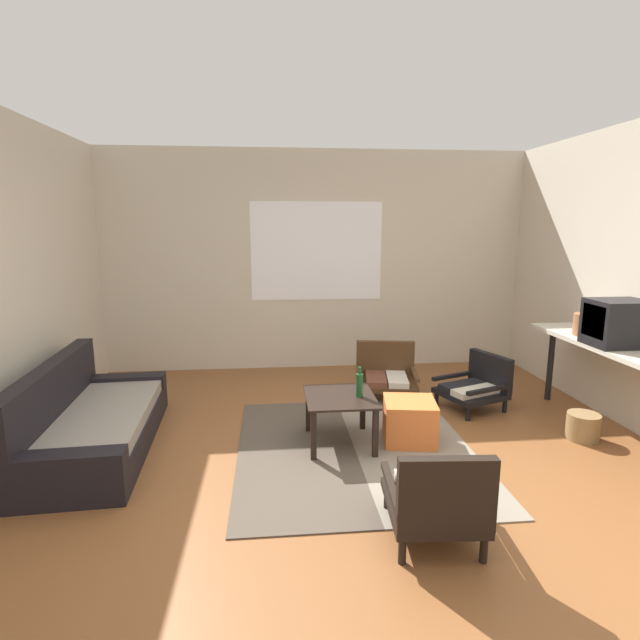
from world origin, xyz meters
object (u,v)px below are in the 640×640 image
object	(u,v)px
clay_vase	(588,323)
coffee_table	(340,405)
couch	(90,424)
ottoman_orange	(409,421)
armchair_striped_foreground	(436,499)
wicker_basket	(583,426)
console_shelf	(604,351)
armchair_by_window	(386,373)
crt_television	(618,323)
glass_bottle	(359,385)
armchair_corner	(476,385)

from	to	relation	value
clay_vase	coffee_table	bearing A→B (deg)	-172.14
couch	coffee_table	xyz separation A→B (m)	(2.03, -0.11, 0.13)
ottoman_orange	armchair_striped_foreground	bearing A→B (deg)	-99.37
clay_vase	wicker_basket	bearing A→B (deg)	-119.46
armchair_striped_foreground	console_shelf	distance (m)	2.45
console_shelf	wicker_basket	distance (m)	0.68
armchair_striped_foreground	ottoman_orange	distance (m)	1.35
armchair_by_window	crt_television	size ratio (longest dim) A/B	1.56
coffee_table	wicker_basket	xyz separation A→B (m)	(2.08, -0.11, -0.23)
crt_television	clay_vase	xyz separation A→B (m)	(0.00, 0.39, -0.08)
couch	glass_bottle	size ratio (longest dim) A/B	7.61
crt_television	coffee_table	bearing A→B (deg)	178.32
coffee_table	ottoman_orange	world-z (taller)	coffee_table
clay_vase	couch	bearing A→B (deg)	-177.17
crt_television	clay_vase	bearing A→B (deg)	89.54
armchair_striped_foreground	crt_television	xyz separation A→B (m)	(1.95, 1.28, 0.73)
armchair_by_window	armchair_striped_foreground	xyz separation A→B (m)	(-0.28, -2.47, 0.02)
ottoman_orange	console_shelf	bearing A→B (deg)	2.69
crt_television	wicker_basket	size ratio (longest dim) A/B	1.69
coffee_table	armchair_by_window	world-z (taller)	armchair_by_window
armchair_striped_foreground	ottoman_orange	bearing A→B (deg)	80.63
couch	armchair_striped_foreground	bearing A→B (deg)	-31.15
armchair_corner	clay_vase	world-z (taller)	clay_vase
armchair_corner	glass_bottle	distance (m)	1.53
console_shelf	glass_bottle	bearing A→B (deg)	-177.42
armchair_by_window	glass_bottle	distance (m)	1.28
armchair_corner	armchair_by_window	bearing A→B (deg)	152.53
armchair_by_window	armchair_striped_foreground	size ratio (longest dim) A/B	1.09
ottoman_orange	clay_vase	distance (m)	1.91
armchair_corner	glass_bottle	world-z (taller)	glass_bottle
armchair_corner	console_shelf	bearing A→B (deg)	-36.52
coffee_table	wicker_basket	bearing A→B (deg)	-2.95
coffee_table	glass_bottle	xyz separation A→B (m)	(0.15, -0.03, 0.18)
armchair_by_window	console_shelf	bearing A→B (deg)	-32.31
wicker_basket	clay_vase	bearing A→B (deg)	60.54
armchair_striped_foreground	ottoman_orange	world-z (taller)	armchair_striped_foreground
armchair_striped_foreground	wicker_basket	size ratio (longest dim) A/B	2.41
armchair_corner	console_shelf	distance (m)	1.17
couch	armchair_by_window	bearing A→B (deg)	20.81
coffee_table	console_shelf	size ratio (longest dim) A/B	0.37
wicker_basket	couch	bearing A→B (deg)	177.04
armchair_corner	wicker_basket	world-z (taller)	armchair_corner
armchair_striped_foreground	clay_vase	size ratio (longest dim) A/B	2.03
clay_vase	glass_bottle	world-z (taller)	clay_vase
console_shelf	coffee_table	bearing A→B (deg)	-178.36
wicker_basket	glass_bottle	bearing A→B (deg)	177.73
ottoman_orange	clay_vase	bearing A→B (deg)	10.95
coffee_table	glass_bottle	bearing A→B (deg)	-11.28
glass_bottle	armchair_by_window	bearing A→B (deg)	66.85
ottoman_orange	wicker_basket	size ratio (longest dim) A/B	1.57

